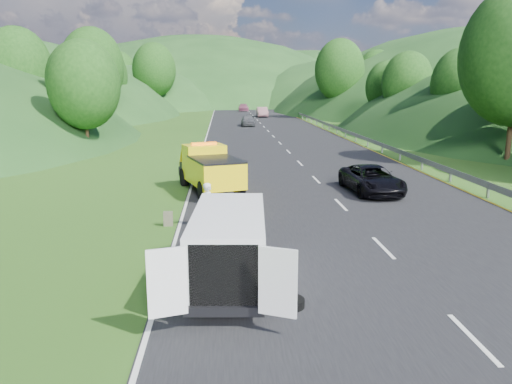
{
  "coord_description": "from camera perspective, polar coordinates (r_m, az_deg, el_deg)",
  "views": [
    {
      "loc": [
        -2.21,
        -17.3,
        5.27
      ],
      "look_at": [
        -0.99,
        1.02,
        1.3
      ],
      "focal_mm": 35.0,
      "sensor_mm": 36.0,
      "label": 1
    }
  ],
  "objects": [
    {
      "name": "tow_truck",
      "position": [
        24.99,
        -5.3,
        2.67
      ],
      "size": [
        3.55,
        5.85,
        2.37
      ],
      "rotation": [
        0.0,
        0.0,
        0.3
      ],
      "color": "black",
      "rests_on": "ground"
    },
    {
      "name": "dist_car_b",
      "position": [
        83.28,
        0.71,
        8.56
      ],
      "size": [
        1.69,
        4.86,
        1.6
      ],
      "primitive_type": "imported",
      "color": "#82575D",
      "rests_on": "ground"
    },
    {
      "name": "worker",
      "position": [
        12.27,
        0.37,
        -13.24
      ],
      "size": [
        1.19,
        0.84,
        1.66
      ],
      "primitive_type": "imported",
      "rotation": [
        0.0,
        0.0,
        -0.23
      ],
      "color": "black",
      "rests_on": "ground"
    },
    {
      "name": "dist_car_a",
      "position": [
        64.96,
        -0.94,
        7.54
      ],
      "size": [
        1.66,
        4.13,
        1.41
      ],
      "primitive_type": "imported",
      "color": "#434447",
      "rests_on": "ground"
    },
    {
      "name": "hills_backdrop",
      "position": [
        152.34,
        -0.53,
        10.21
      ],
      "size": [
        201.0,
        288.6,
        44.0
      ],
      "primitive_type": null,
      "color": "#2D5B23",
      "rests_on": "ground"
    },
    {
      "name": "tree_line_right",
      "position": [
        81.48,
        14.38,
        8.11
      ],
      "size": [
        14.0,
        140.0,
        14.0
      ],
      "primitive_type": null,
      "color": "#2A5C1B",
      "rests_on": "ground"
    },
    {
      "name": "passing_suv",
      "position": [
        25.42,
        13.01,
        -0.08
      ],
      "size": [
        2.49,
        4.89,
        1.32
      ],
      "primitive_type": "imported",
      "rotation": [
        0.0,
        0.0,
        0.06
      ],
      "color": "black",
      "rests_on": "ground"
    },
    {
      "name": "guardrail",
      "position": [
        71.11,
        6.41,
        7.87
      ],
      "size": [
        0.06,
        140.0,
        1.52
      ],
      "primitive_type": "cube",
      "color": "gray",
      "rests_on": "ground"
    },
    {
      "name": "dist_car_c",
      "position": [
        102.0,
        -1.43,
        9.23
      ],
      "size": [
        1.96,
        4.82,
        1.4
      ],
      "primitive_type": "imported",
      "color": "#88445E",
      "rests_on": "ground"
    },
    {
      "name": "spare_tire",
      "position": [
        12.39,
        3.87,
        -13.01
      ],
      "size": [
        0.72,
        0.72,
        0.2
      ],
      "primitive_type": "cylinder",
      "color": "black",
      "rests_on": "ground"
    },
    {
      "name": "road_surface",
      "position": [
        57.78,
        1.4,
        6.97
      ],
      "size": [
        14.0,
        200.0,
        0.02
      ],
      "primitive_type": "cube",
      "color": "black",
      "rests_on": "ground"
    },
    {
      "name": "white_van",
      "position": [
        13.31,
        -3.09,
        -5.85
      ],
      "size": [
        3.13,
        5.85,
        2.03
      ],
      "rotation": [
        0.0,
        0.0,
        -0.06
      ],
      "color": "black",
      "rests_on": "ground"
    },
    {
      "name": "suitcase",
      "position": [
        19.23,
        -10.01,
        -3.03
      ],
      "size": [
        0.35,
        0.2,
        0.56
      ],
      "primitive_type": "cube",
      "rotation": [
        0.0,
        0.0,
        -0.01
      ],
      "color": "#53513E",
      "rests_on": "ground"
    },
    {
      "name": "child",
      "position": [
        17.22,
        -2.77,
        -5.64
      ],
      "size": [
        0.6,
        0.58,
        0.97
      ],
      "primitive_type": "imported",
      "rotation": [
        0.0,
        0.0,
        -0.65
      ],
      "color": "tan",
      "rests_on": "ground"
    },
    {
      "name": "ground",
      "position": [
        18.22,
        3.34,
        -4.63
      ],
      "size": [
        320.0,
        320.0,
        0.0
      ],
      "primitive_type": "plane",
      "color": "#38661E",
      "rests_on": "ground"
    },
    {
      "name": "tree_line_left",
      "position": [
        79.28,
        -16.17,
        7.91
      ],
      "size": [
        14.0,
        140.0,
        14.0
      ],
      "primitive_type": null,
      "color": "#2A5C1B",
      "rests_on": "ground"
    },
    {
      "name": "woman",
      "position": [
        18.87,
        -5.36,
        -4.07
      ],
      "size": [
        0.48,
        0.64,
        1.7
      ],
      "primitive_type": "imported",
      "rotation": [
        0.0,
        0.0,
        1.52
      ],
      "color": "silver",
      "rests_on": "ground"
    }
  ]
}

